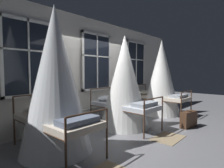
# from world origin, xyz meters

# --- Properties ---
(ground) EXTENTS (19.76, 19.76, 0.00)m
(ground) POSITION_xyz_m (0.00, 0.00, 0.00)
(ground) COLOR slate
(back_wall_with_windows) EXTENTS (8.59, 0.10, 3.14)m
(back_wall_with_windows) POSITION_xyz_m (0.00, 1.06, 1.57)
(back_wall_with_windows) COLOR silver
(back_wall_with_windows) RESTS_ON ground
(window_bank) EXTENTS (5.42, 0.10, 2.65)m
(window_bank) POSITION_xyz_m (0.00, 0.94, 1.09)
(window_bank) COLOR black
(window_bank) RESTS_ON ground
(cot_first) EXTENTS (1.36, 1.90, 2.77)m
(cot_first) POSITION_xyz_m (-2.10, -0.15, 1.35)
(cot_first) COLOR #4C3323
(cot_first) RESTS_ON ground
(cot_second) EXTENTS (1.36, 1.91, 2.53)m
(cot_second) POSITION_xyz_m (0.02, -0.13, 1.23)
(cot_second) COLOR #4C3323
(cot_second) RESTS_ON ground
(cot_third) EXTENTS (1.36, 1.91, 2.68)m
(cot_third) POSITION_xyz_m (2.16, -0.12, 1.30)
(cot_third) COLOR #4C3323
(cot_third) RESTS_ON ground
(rug_second) EXTENTS (0.81, 0.57, 0.01)m
(rug_second) POSITION_xyz_m (0.00, -1.43, 0.01)
(rug_second) COLOR #8E7A5B
(rug_second) RESTS_ON ground
(suitcase_dark) EXTENTS (0.59, 0.31, 0.47)m
(suitcase_dark) POSITION_xyz_m (1.18, -1.47, 0.22)
(suitcase_dark) COLOR #472D1E
(suitcase_dark) RESTS_ON ground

